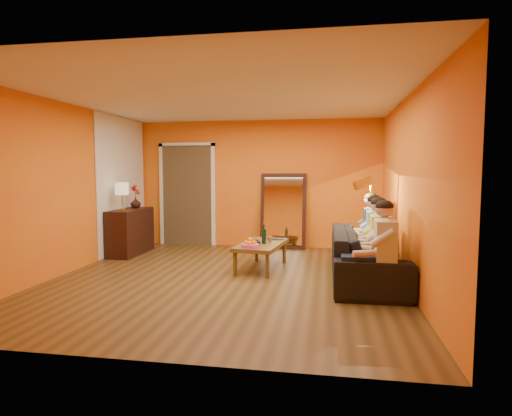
% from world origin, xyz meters
% --- Properties ---
extents(room_shell, '(5.00, 5.50, 2.60)m').
position_xyz_m(room_shell, '(0.00, 0.37, 1.30)').
color(room_shell, brown).
rests_on(room_shell, ground).
extents(white_accent, '(0.02, 1.90, 2.58)m').
position_xyz_m(white_accent, '(-2.48, 1.75, 1.30)').
color(white_accent, white).
rests_on(white_accent, wall_left).
extents(doorway_recess, '(1.06, 0.30, 2.10)m').
position_xyz_m(doorway_recess, '(-1.50, 2.83, 1.05)').
color(doorway_recess, '#3F2D19').
rests_on(doorway_recess, floor).
extents(door_jamb_left, '(0.08, 0.06, 2.20)m').
position_xyz_m(door_jamb_left, '(-2.07, 2.71, 1.05)').
color(door_jamb_left, white).
rests_on(door_jamb_left, wall_back).
extents(door_jamb_right, '(0.08, 0.06, 2.20)m').
position_xyz_m(door_jamb_right, '(-0.93, 2.71, 1.05)').
color(door_jamb_right, white).
rests_on(door_jamb_right, wall_back).
extents(door_header, '(1.22, 0.06, 0.08)m').
position_xyz_m(door_header, '(-1.50, 2.71, 2.12)').
color(door_header, white).
rests_on(door_header, wall_back).
extents(mirror_frame, '(0.92, 0.27, 1.51)m').
position_xyz_m(mirror_frame, '(0.55, 2.63, 0.76)').
color(mirror_frame, black).
rests_on(mirror_frame, floor).
extents(mirror_glass, '(0.78, 0.21, 1.35)m').
position_xyz_m(mirror_glass, '(0.55, 2.59, 0.76)').
color(mirror_glass, white).
rests_on(mirror_glass, mirror_frame).
extents(sideboard, '(0.44, 1.18, 0.85)m').
position_xyz_m(sideboard, '(-2.24, 1.55, 0.42)').
color(sideboard, black).
rests_on(sideboard, floor).
extents(table_lamp, '(0.24, 0.24, 0.51)m').
position_xyz_m(table_lamp, '(-2.24, 1.25, 1.10)').
color(table_lamp, beige).
rests_on(table_lamp, sideboard).
extents(sofa, '(2.45, 0.96, 0.72)m').
position_xyz_m(sofa, '(2.00, 0.31, 0.36)').
color(sofa, black).
rests_on(sofa, floor).
extents(coffee_table, '(0.77, 1.29, 0.42)m').
position_xyz_m(coffee_table, '(0.40, 0.71, 0.21)').
color(coffee_table, brown).
rests_on(coffee_table, floor).
extents(floor_lamp, '(0.34, 0.29, 1.44)m').
position_xyz_m(floor_lamp, '(2.10, 0.86, 0.72)').
color(floor_lamp, '#B09433').
rests_on(floor_lamp, floor).
extents(dog, '(0.38, 0.53, 0.58)m').
position_xyz_m(dog, '(1.79, 0.36, 0.29)').
color(dog, '#9B7A46').
rests_on(dog, floor).
extents(person_far_left, '(0.70, 0.44, 1.22)m').
position_xyz_m(person_far_left, '(2.13, -0.69, 0.61)').
color(person_far_left, beige).
rests_on(person_far_left, sofa).
extents(person_mid_left, '(0.70, 0.44, 1.22)m').
position_xyz_m(person_mid_left, '(2.13, -0.14, 0.61)').
color(person_mid_left, '#EDE94F').
rests_on(person_mid_left, sofa).
extents(person_mid_right, '(0.70, 0.44, 1.22)m').
position_xyz_m(person_mid_right, '(2.13, 0.41, 0.61)').
color(person_mid_right, '#88ADD2').
rests_on(person_mid_right, sofa).
extents(person_far_right, '(0.70, 0.44, 1.22)m').
position_xyz_m(person_far_right, '(2.13, 0.96, 0.61)').
color(person_far_right, '#35363B').
rests_on(person_far_right, sofa).
extents(fruit_bowl, '(0.26, 0.26, 0.16)m').
position_xyz_m(fruit_bowl, '(0.30, 0.26, 0.50)').
color(fruit_bowl, '#E952B0').
rests_on(fruit_bowl, coffee_table).
extents(wine_bottle, '(0.07, 0.07, 0.31)m').
position_xyz_m(wine_bottle, '(0.45, 0.66, 0.58)').
color(wine_bottle, black).
rests_on(wine_bottle, coffee_table).
extents(tumbler, '(0.12, 0.12, 0.09)m').
position_xyz_m(tumbler, '(0.52, 0.83, 0.46)').
color(tumbler, '#B27F3F').
rests_on(tumbler, coffee_table).
extents(laptop, '(0.31, 0.21, 0.02)m').
position_xyz_m(laptop, '(0.58, 1.06, 0.43)').
color(laptop, black).
rests_on(laptop, coffee_table).
extents(book_lower, '(0.18, 0.23, 0.02)m').
position_xyz_m(book_lower, '(0.22, 0.51, 0.43)').
color(book_lower, black).
rests_on(book_lower, coffee_table).
extents(book_mid, '(0.21, 0.26, 0.02)m').
position_xyz_m(book_mid, '(0.23, 0.52, 0.45)').
color(book_mid, red).
rests_on(book_mid, book_lower).
extents(book_upper, '(0.25, 0.29, 0.02)m').
position_xyz_m(book_upper, '(0.22, 0.50, 0.47)').
color(book_upper, black).
rests_on(book_upper, book_mid).
extents(vase, '(0.20, 0.20, 0.20)m').
position_xyz_m(vase, '(-2.24, 1.80, 0.95)').
color(vase, black).
rests_on(vase, sideboard).
extents(flowers, '(0.17, 0.17, 0.45)m').
position_xyz_m(flowers, '(-2.24, 1.80, 1.19)').
color(flowers, red).
rests_on(flowers, vase).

